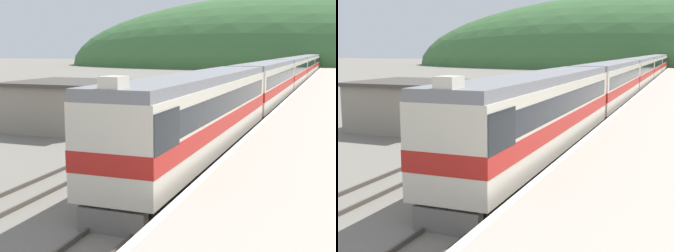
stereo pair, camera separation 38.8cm
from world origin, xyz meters
TOP-DOWN VIEW (x-y plane):
  - track_main at (0.00, 70.00)m, footprint 1.52×180.00m
  - track_siding at (-4.77, 70.00)m, footprint 1.52×180.00m
  - platform at (5.04, 50.00)m, footprint 6.42×140.00m
  - distant_hills at (0.00, 162.01)m, footprint 176.31×79.34m
  - station_shed at (-11.52, 30.08)m, footprint 6.83×7.12m
  - express_train_lead_car at (0.00, 23.55)m, footprint 2.85×19.75m
  - carriage_second at (0.00, 45.36)m, footprint 2.84×21.63m
  - carriage_third at (0.00, 67.87)m, footprint 2.84×21.63m
  - carriage_fourth at (0.00, 90.37)m, footprint 2.84×21.63m
  - carriage_fifth at (0.00, 112.88)m, footprint 2.84×21.63m
  - siding_train at (-4.77, 58.05)m, footprint 2.90×35.03m

SIDE VIEW (x-z plane):
  - distant_hills at x=0.00m, z-range -23.90..23.90m
  - track_main at x=0.00m, z-range 0.00..0.16m
  - track_siding at x=-4.77m, z-range 0.00..0.16m
  - platform at x=5.04m, z-range -0.01..1.15m
  - station_shed at x=-11.52m, z-range 0.02..3.35m
  - siding_train at x=-4.77m, z-range 0.06..3.49m
  - carriage_second at x=0.00m, z-range 0.19..4.53m
  - carriage_third at x=0.00m, z-range 0.19..4.53m
  - carriage_fourth at x=0.00m, z-range 0.19..4.53m
  - carriage_fifth at x=0.00m, z-range 0.19..4.53m
  - express_train_lead_car at x=0.00m, z-range 0.02..4.72m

